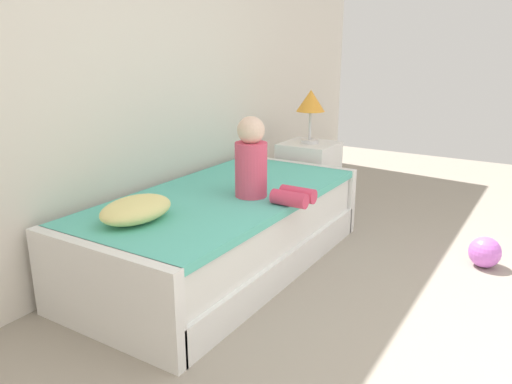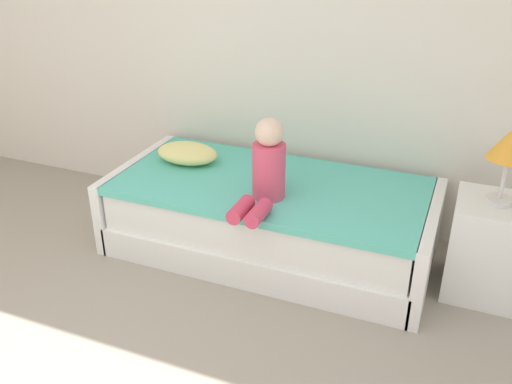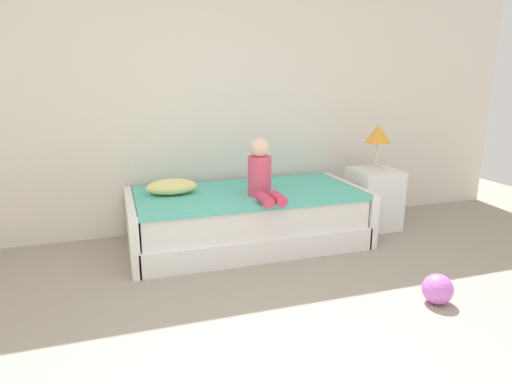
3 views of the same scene
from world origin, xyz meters
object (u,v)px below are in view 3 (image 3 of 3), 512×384
Objects in this scene: table_lamp at (378,136)px; nightstand at (374,199)px; child_figure at (261,173)px; pillow at (172,187)px; toy_ball at (438,289)px; bed at (248,218)px.

nightstand is at bearing 0.00° from table_lamp.
nightstand is at bearing 12.02° from child_figure.
child_figure is at bearing -24.73° from pillow.
toy_ball is (0.84, -1.24, -0.60)m from child_figure.
nightstand is (1.35, 0.05, 0.05)m from bed.
nightstand is 1.33× the size of table_lamp.
bed is 3.52× the size of nightstand.
table_lamp reaches higher than child_figure.
nightstand is 2.92× the size of toy_ball.
child_figure is (0.05, -0.23, 0.46)m from bed.
nightstand reaches higher than bed.
child_figure is at bearing -167.98° from nightstand.
bed is at bearing 103.48° from child_figure.
pillow is (-0.66, 0.10, 0.32)m from bed.
child_figure reaches higher than pillow.
child_figure is (-1.30, -0.28, -0.23)m from table_lamp.
bed is 1.73m from toy_ball.
child_figure is 1.16× the size of pillow.
toy_ball is at bearing -56.03° from child_figure.
pillow is (-2.01, 0.05, 0.26)m from nightstand.
child_figure is at bearing 123.97° from toy_ball.
pillow reaches higher than bed.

